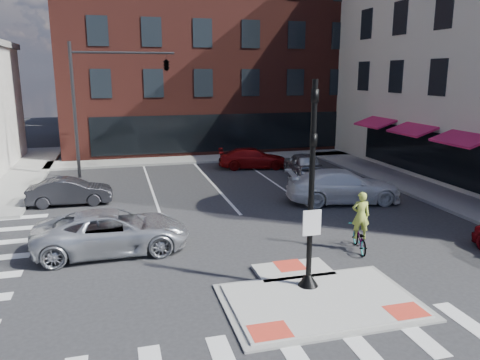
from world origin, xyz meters
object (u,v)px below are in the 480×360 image
object	(u,v)px
bg_car_red	(253,158)
cyclist	(360,231)
silver_suv	(113,231)
bg_car_silver	(303,163)
bg_car_dark	(70,192)
white_pickup	(343,186)

from	to	relation	value
bg_car_red	cyclist	size ratio (longest dim) A/B	2.11
silver_suv	cyclist	distance (m)	8.82
silver_suv	bg_car_red	size ratio (longest dim) A/B	1.18
bg_car_silver	bg_car_red	size ratio (longest dim) A/B	0.90
bg_car_red	bg_car_dark	bearing A→B (deg)	130.01
silver_suv	cyclist	bearing A→B (deg)	-105.41
white_pickup	bg_car_dark	bearing A→B (deg)	86.53
bg_car_red	cyclist	xyz separation A→B (m)	(-0.55, -15.23, 0.07)
white_pickup	bg_car_dark	size ratio (longest dim) A/B	1.42
bg_car_silver	cyclist	xyz separation A→B (m)	(-2.98, -12.48, 0.03)
bg_car_dark	bg_car_silver	world-z (taller)	bg_car_silver
silver_suv	bg_car_silver	world-z (taller)	silver_suv
silver_suv	white_pickup	size ratio (longest dim) A/B	0.98
bg_car_red	cyclist	bearing A→B (deg)	-171.19
bg_car_dark	bg_car_red	size ratio (longest dim) A/B	0.85
bg_car_dark	bg_car_red	world-z (taller)	bg_car_red
white_pickup	bg_car_red	distance (m)	9.42
bg_car_dark	bg_car_silver	xyz separation A→B (m)	(13.51, 3.43, 0.06)
cyclist	bg_car_silver	bearing A→B (deg)	-88.37
white_pickup	bg_car_silver	size ratio (longest dim) A/B	1.34
cyclist	bg_car_dark	bearing A→B (deg)	-25.61
silver_suv	bg_car_dark	world-z (taller)	silver_suv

